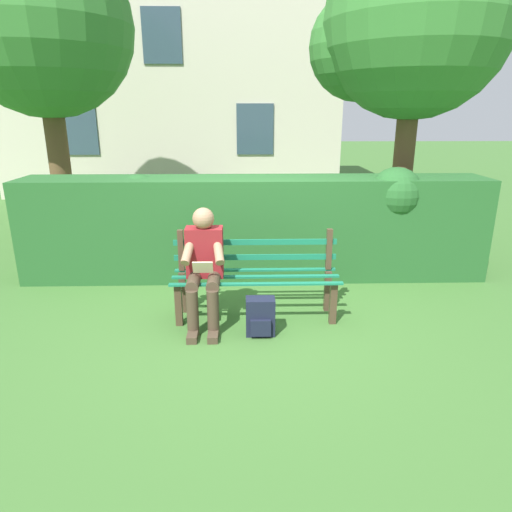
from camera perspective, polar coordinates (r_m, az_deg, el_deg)
ground at (r=4.95m, az=-0.03°, el=-7.67°), size 60.00×60.00×0.00m
park_bench at (r=4.84m, az=-0.05°, el=-2.52°), size 1.76×0.49×0.92m
person_seated at (r=4.63m, az=-6.56°, el=-1.01°), size 0.44×0.73×1.20m
hedge_backdrop at (r=5.98m, az=0.18°, el=3.91°), size 5.99×0.83×1.46m
tree at (r=7.36m, az=18.39°, el=25.49°), size 2.72×2.59×4.58m
building_facade at (r=13.28m, az=-10.26°, el=21.46°), size 8.54×3.31×6.09m
backpack at (r=4.52m, az=0.55°, el=-7.65°), size 0.29×0.25×0.38m
tree_far at (r=9.01m, az=-25.89°, el=24.16°), size 3.07×2.92×4.92m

